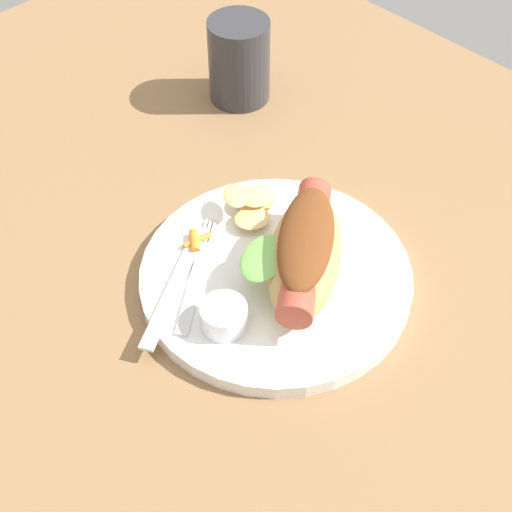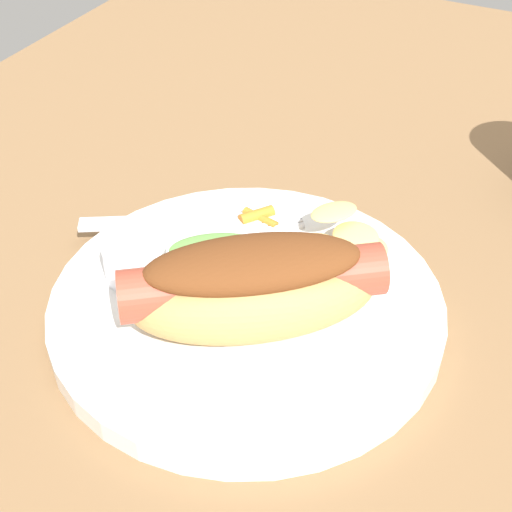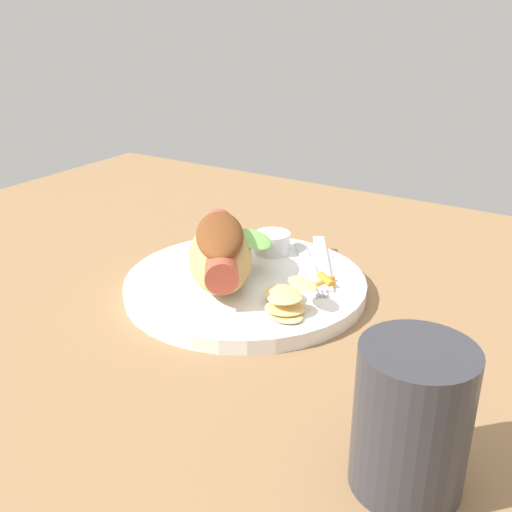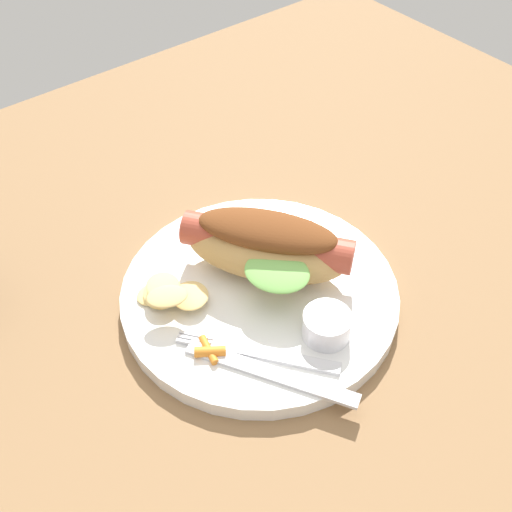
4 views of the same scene
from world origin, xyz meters
TOP-DOWN VIEW (x-y plane):
  - ground_plane at (0.00, 0.00)cm, footprint 120.00×90.00cm
  - plate at (-3.10, 2.67)cm, footprint 26.52×26.52cm
  - hot_dog at (-5.23, 1.13)cm, footprint 14.76×16.64cm
  - sauce_ramekin at (-4.34, 10.58)cm, footprint 4.32×4.32cm
  - fork at (1.58, 8.75)cm, footprint 9.83×12.29cm
  - knife at (2.23, 10.85)cm, footprint 8.94×14.12cm
  - chips_pile at (4.47, -1.51)cm, footprint 6.87×7.09cm
  - carrot_garnish at (5.04, 5.88)cm, footprint 2.75×3.09cm

SIDE VIEW (x-z plane):
  - ground_plane at x=0.00cm, z-range -1.80..0.00cm
  - plate at x=-3.10cm, z-range 0.00..1.60cm
  - knife at x=2.23cm, z-range 1.60..1.96cm
  - fork at x=1.58cm, z-range 1.60..2.00cm
  - carrot_garnish at x=5.04cm, z-range 1.55..2.49cm
  - chips_pile at x=4.47cm, z-range 1.27..4.26cm
  - sauce_ramekin at x=-4.34cm, z-range 1.60..4.09cm
  - hot_dog at x=-5.23cm, z-range 1.76..8.22cm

